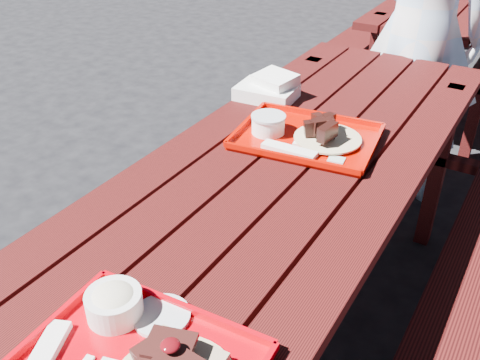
{
  "coord_description": "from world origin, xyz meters",
  "views": [
    {
      "loc": [
        0.59,
        -1.12,
        1.53
      ],
      "look_at": [
        0.0,
        -0.15,
        0.82
      ],
      "focal_mm": 40.0,
      "sensor_mm": 36.0,
      "label": 1
    }
  ],
  "objects": [
    {
      "name": "white_cloth",
      "position": [
        -0.26,
        0.49,
        0.79
      ],
      "size": [
        0.22,
        0.19,
        0.09
      ],
      "color": "white",
      "rests_on": "picnic_table_near"
    },
    {
      "name": "person",
      "position": [
        0.04,
        1.34,
        0.82
      ],
      "size": [
        0.65,
        0.47,
        1.65
      ],
      "primitive_type": "imported",
      "rotation": [
        0.0,
        0.0,
        3.27
      ],
      "color": "#BDDDFF",
      "rests_on": "ground"
    },
    {
      "name": "far_tray",
      "position": [
        -0.01,
        0.25,
        0.77
      ],
      "size": [
        0.46,
        0.38,
        0.07
      ],
      "color": "#AF0A00",
      "rests_on": "picnic_table_near"
    },
    {
      "name": "near_tray",
      "position": [
        0.11,
        -0.67,
        0.78
      ],
      "size": [
        0.43,
        0.35,
        0.13
      ],
      "color": "#BF000B",
      "rests_on": "picnic_table_near"
    },
    {
      "name": "picnic_table_near",
      "position": [
        -0.0,
        0.0,
        0.56
      ],
      "size": [
        1.41,
        2.4,
        0.75
      ],
      "color": "#440E0D",
      "rests_on": "ground"
    },
    {
      "name": "ground",
      "position": [
        0.0,
        0.0,
        0.0
      ],
      "size": [
        60.0,
        60.0,
        0.0
      ],
      "primitive_type": "plane",
      "color": "black",
      "rests_on": "ground"
    },
    {
      "name": "picnic_table_far",
      "position": [
        -0.0,
        2.8,
        0.56
      ],
      "size": [
        1.41,
        2.4,
        0.75
      ],
      "color": "#440E0D",
      "rests_on": "ground"
    }
  ]
}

